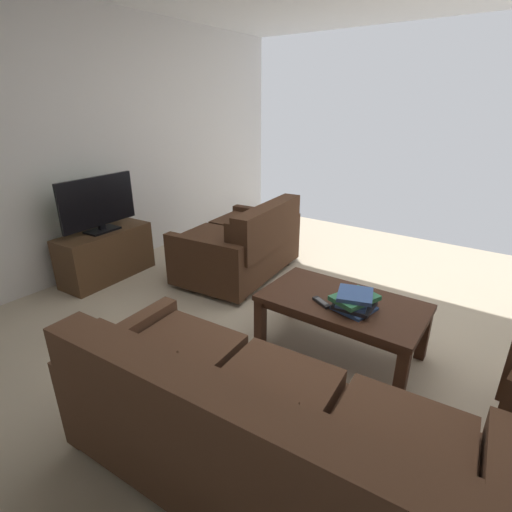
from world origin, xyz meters
TOP-DOWN VIEW (x-y plane):
  - ground_plane at (0.00, 0.00)m, footprint 5.52×5.54m
  - wall_right at (2.76, 0.00)m, footprint 0.12×5.54m
  - sofa_main at (-0.22, 1.48)m, footprint 1.98×0.95m
  - loveseat_near at (1.31, -0.44)m, footprint 0.99×1.39m
  - coffee_table at (-0.09, 0.23)m, footprint 1.13×0.63m
  - tv_stand at (2.43, 0.43)m, footprint 0.44×0.98m
  - flat_tv at (2.43, 0.43)m, footprint 0.22×0.83m
  - book_stack at (-0.20, 0.30)m, footprint 0.30×0.35m
  - tv_remote at (0.01, 0.36)m, footprint 0.16×0.11m

SIDE VIEW (x-z plane):
  - ground_plane at x=0.00m, z-range -0.01..0.00m
  - tv_stand at x=2.43m, z-range 0.00..0.52m
  - loveseat_near at x=1.31m, z-range -0.06..0.75m
  - sofa_main at x=-0.22m, z-range -0.05..0.75m
  - coffee_table at x=-0.09m, z-range 0.15..0.58m
  - tv_remote at x=0.01m, z-range 0.43..0.45m
  - book_stack at x=-0.20m, z-range 0.43..0.55m
  - flat_tv at x=2.43m, z-range 0.52..1.07m
  - wall_right at x=2.76m, z-range 0.00..2.62m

